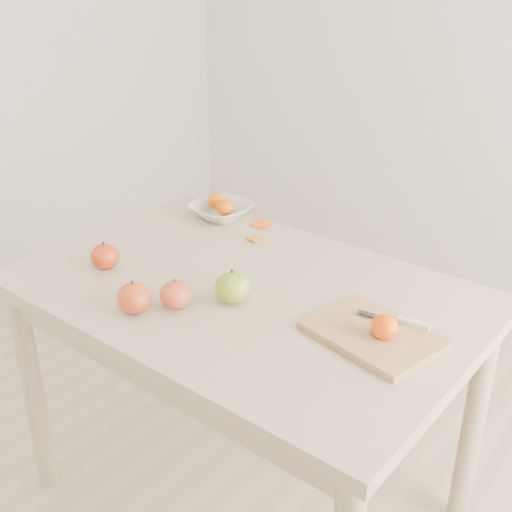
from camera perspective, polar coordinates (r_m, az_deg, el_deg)
The scene contains 14 objects.
ground at distance 2.14m, azimuth -0.90°, elevation -20.74°, with size 3.50×3.50×0.00m, color #C6B293.
table at distance 1.73m, azimuth -1.05°, elevation -5.63°, with size 1.20×0.80×0.75m.
cutting_board at distance 1.48m, azimuth 10.40°, elevation -6.86°, with size 0.28×0.21×0.02m, color tan.
board_tangerine at distance 1.45m, azimuth 11.35°, elevation -6.19°, with size 0.06×0.06×0.05m, color #E33F08.
fruit_bowl at distance 2.10m, azimuth -3.11°, elevation 4.05°, with size 0.19×0.19×0.05m, color silver.
bowl_tangerine_near at distance 2.12m, azimuth -3.45°, elevation 4.92°, with size 0.07×0.07×0.06m, color #D76907.
bowl_tangerine_far at distance 2.07m, azimuth -2.78°, elevation 4.31°, with size 0.06×0.06×0.05m, color #D33A07.
orange_peel_a at distance 2.04m, azimuth 0.48°, elevation 2.70°, with size 0.06×0.04×0.00m, color #EC5710.
orange_peel_b at distance 1.94m, azimuth -0.11°, elevation 1.46°, with size 0.04×0.04×0.00m, color orange.
paring_knife at distance 1.51m, azimuth 13.30°, elevation -5.75°, with size 0.17×0.05×0.01m.
apple_green at distance 1.59m, azimuth -2.12°, elevation -2.78°, with size 0.09×0.09×0.08m, color #558517.
apple_red_d at distance 1.81m, azimuth -13.29°, elevation -0.01°, with size 0.08×0.08×0.07m, color #990D0F.
apple_red_e at distance 1.58m, azimuth -7.17°, elevation -3.42°, with size 0.08×0.08×0.07m, color maroon.
apple_red_c at distance 1.57m, azimuth -10.80°, elevation -3.67°, with size 0.08×0.08×0.08m, color #A51614.
Camera 1 is at (0.95, -1.13, 1.54)m, focal length 45.00 mm.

